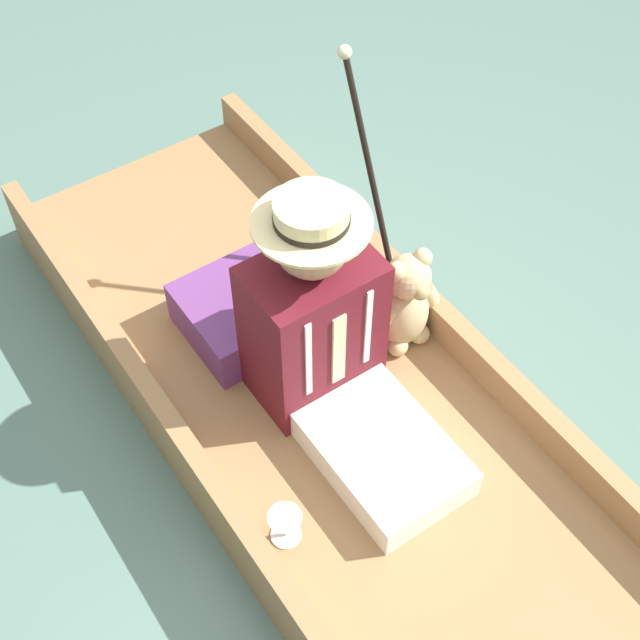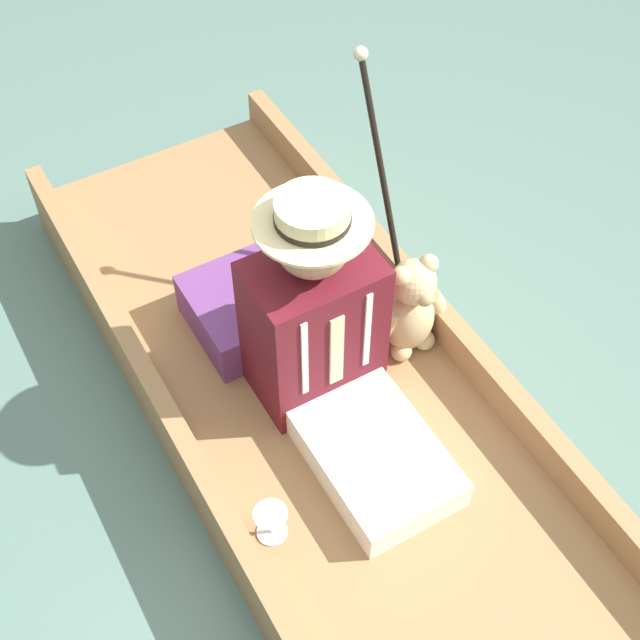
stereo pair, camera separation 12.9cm
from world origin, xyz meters
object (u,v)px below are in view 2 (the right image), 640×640
teddy_bear (411,309)px  seated_person (327,342)px  wine_glass (271,519)px  walking_cane (382,175)px

teddy_bear → seated_person: bearing=8.5°
seated_person → teddy_bear: (-0.34, -0.05, -0.10)m
teddy_bear → wine_glass: bearing=27.9°
seated_person → wine_glass: size_ratio=6.90×
seated_person → walking_cane: walking_cane is taller
seated_person → wine_glass: bearing=44.4°
teddy_bear → wine_glass: teddy_bear is taller
seated_person → walking_cane: 0.56m
teddy_bear → wine_glass: size_ratio=3.52×
wine_glass → walking_cane: (-0.76, -0.65, 0.42)m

